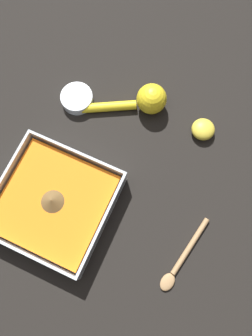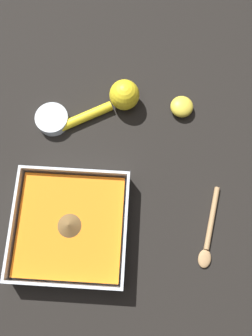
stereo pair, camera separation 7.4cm
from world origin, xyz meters
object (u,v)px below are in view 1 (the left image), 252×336
Objects in this scene: lemon_squeezer at (145,100)px; square_dish at (55,203)px; spice_bowl at (77,99)px; wooden_spoon at (182,258)px; lemon_half at (203,129)px.

square_dish is at bearing -133.86° from lemon_squeezer.
spice_bowl is 0.45m from wooden_spoon.
lemon_squeezer is 1.04× the size of wooden_spoon.
spice_bowl is at bearing 9.29° from lemon_half.
lemon_squeezer is at bearing -1.61° from lemon_half.
square_dish is 1.33× the size of wooden_spoon.
square_dish reaches higher than lemon_half.
lemon_squeezer is at bearing -105.07° from square_dish.
spice_bowl is (0.07, -0.25, -0.01)m from square_dish.
wooden_spoon is (-0.22, 0.30, -0.03)m from lemon_squeezer.
spice_bowl is 1.41× the size of lemon_half.
spice_bowl is at bearing -73.81° from square_dish.
lemon_half is at bearing -156.65° from wooden_spoon.
lemon_half is 0.30m from wooden_spoon.
spice_bowl is 0.41× the size of lemon_squeezer.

